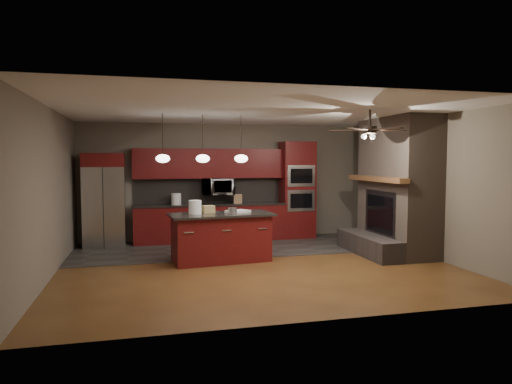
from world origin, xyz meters
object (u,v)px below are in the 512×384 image
object	(u,v)px
cardboard_box	(208,209)
refrigerator	(104,200)
paint_tray	(238,211)
oven_tower	(297,190)
counter_box	(238,199)
kitchen_island	(221,237)
white_bucket	(195,207)
counter_bucket	(176,199)
microwave	(218,187)
paint_can	(233,211)

from	to	relation	value
cardboard_box	refrigerator	bearing A→B (deg)	121.66
paint_tray	cardboard_box	size ratio (longest dim) A/B	1.91
refrigerator	paint_tray	xyz separation A→B (m)	(2.61, -2.03, -0.10)
oven_tower	counter_box	bearing A→B (deg)	-178.39
kitchen_island	cardboard_box	distance (m)	0.59
refrigerator	white_bucket	size ratio (longest dim) A/B	8.09
paint_tray	cardboard_box	world-z (taller)	cardboard_box
oven_tower	counter_box	distance (m)	1.52
cardboard_box	oven_tower	bearing A→B (deg)	24.64
oven_tower	cardboard_box	world-z (taller)	oven_tower
oven_tower	kitchen_island	xyz separation A→B (m)	(-2.29, -2.21, -0.73)
counter_bucket	counter_box	xyz separation A→B (m)	(1.46, -0.05, -0.02)
counter_box	kitchen_island	bearing A→B (deg)	-97.67
cardboard_box	counter_bucket	world-z (taller)	counter_bucket
white_bucket	paint_tray	xyz separation A→B (m)	(0.83, 0.07, -0.11)
cardboard_box	counter_bucket	size ratio (longest dim) A/B	0.86
cardboard_box	counter_box	world-z (taller)	counter_box
oven_tower	counter_box	size ratio (longest dim) A/B	10.90
white_bucket	counter_bucket	bearing A→B (deg)	95.08
white_bucket	cardboard_box	distance (m)	0.30
microwave	white_bucket	bearing A→B (deg)	-109.80
refrigerator	paint_tray	distance (m)	3.31
microwave	counter_bucket	size ratio (longest dim) A/B	2.83
kitchen_island	paint_can	world-z (taller)	paint_can
oven_tower	kitchen_island	distance (m)	3.26
cardboard_box	counter_box	size ratio (longest dim) A/B	1.02
microwave	paint_can	size ratio (longest dim) A/B	4.33
refrigerator	counter_box	size ratio (longest dim) A/B	9.54
refrigerator	paint_can	world-z (taller)	refrigerator
cardboard_box	counter_box	bearing A→B (deg)	48.95
paint_can	counter_bucket	size ratio (longest dim) A/B	0.65
refrigerator	counter_bucket	xyz separation A→B (m)	(1.59, 0.08, -0.01)
microwave	white_bucket	distance (m)	2.38
cardboard_box	counter_box	xyz separation A→B (m)	(1.00, 2.00, 0.02)
white_bucket	counter_box	world-z (taller)	white_bucket
kitchen_island	counter_bucket	distance (m)	2.38
kitchen_island	counter_bucket	bearing A→B (deg)	101.13
microwave	kitchen_island	size ratio (longest dim) A/B	0.36
paint_can	refrigerator	bearing A→B (deg)	138.18
white_bucket	refrigerator	bearing A→B (deg)	130.30
refrigerator	white_bucket	world-z (taller)	refrigerator
paint_tray	kitchen_island	bearing A→B (deg)	167.95
counter_box	cardboard_box	bearing A→B (deg)	-104.50
oven_tower	paint_can	xyz separation A→B (m)	(-2.08, -2.29, -0.22)
paint_tray	counter_bucket	bearing A→B (deg)	87.34
microwave	kitchen_island	xyz separation A→B (m)	(-0.31, -2.26, -0.83)
cardboard_box	paint_can	bearing A→B (deg)	-44.38
white_bucket	cardboard_box	size ratio (longest dim) A/B	1.16
oven_tower	refrigerator	distance (m)	4.56
counter_bucket	white_bucket	bearing A→B (deg)	-84.92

